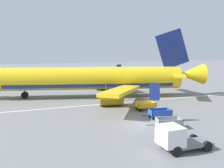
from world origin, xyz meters
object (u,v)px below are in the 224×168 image
traffic_cone_near_plane (154,103)px  traffic_cone_by_carts (147,102)px  traffic_cone_mid_apron (122,103)px  service_truck_beside_carts (176,138)px  baggage_cart_second_in_row (160,113)px  airplane (96,79)px  baggage_cart_nearest (169,123)px  baggage_cart_third_in_row (145,106)px

traffic_cone_near_plane → traffic_cone_by_carts: size_ratio=0.92×
traffic_cone_by_carts → traffic_cone_mid_apron: bearing=169.1°
service_truck_beside_carts → baggage_cart_second_in_row: bearing=66.3°
airplane → traffic_cone_by_carts: bearing=-55.4°
baggage_cart_nearest → service_truck_beside_carts: (-2.63, -4.98, 0.50)m
baggage_cart_third_in_row → service_truck_beside_carts: 13.11m
baggage_cart_nearest → baggage_cart_second_in_row: size_ratio=1.00×
service_truck_beside_carts → traffic_cone_mid_apron: size_ratio=6.99×
baggage_cart_second_in_row → baggage_cart_third_in_row: (0.28, 4.02, 0.00)m
service_truck_beside_carts → baggage_cart_nearest: bearing=62.1°
baggage_cart_third_in_row → traffic_cone_near_plane: (2.32, 1.74, -0.26)m
service_truck_beside_carts → traffic_cone_by_carts: 16.52m
service_truck_beside_carts → traffic_cone_near_plane: bearing=66.1°
service_truck_beside_carts → traffic_cone_mid_apron: (2.21, 16.14, -0.79)m
baggage_cart_third_in_row → traffic_cone_near_plane: size_ratio=5.23×
traffic_cone_near_plane → baggage_cart_third_in_row: bearing=-143.1°
baggage_cart_third_in_row → traffic_cone_near_plane: bearing=36.9°
traffic_cone_by_carts → baggage_cart_nearest: bearing=-106.7°
airplane → traffic_cone_mid_apron: 7.71m
service_truck_beside_carts → traffic_cone_by_carts: size_ratio=5.86×
traffic_cone_near_plane → traffic_cone_mid_apron: 4.52m
baggage_cart_nearest → service_truck_beside_carts: 5.65m
airplane → traffic_cone_mid_apron: (1.72, -7.00, -2.74)m
baggage_cart_second_in_row → traffic_cone_mid_apron: baggage_cart_second_in_row is taller
service_truck_beside_carts → traffic_cone_near_plane: size_ratio=6.36×
service_truck_beside_carts → traffic_cone_mid_apron: 16.31m
baggage_cart_nearest → baggage_cart_second_in_row: (1.07, 3.48, 0.00)m
traffic_cone_near_plane → airplane: bearing=123.1°
baggage_cart_second_in_row → baggage_cart_nearest: bearing=-107.1°
baggage_cart_second_in_row → service_truck_beside_carts: (-3.71, -8.46, 0.50)m
baggage_cart_third_in_row → traffic_cone_mid_apron: size_ratio=5.75×
airplane → baggage_cart_nearest: 18.45m
traffic_cone_mid_apron → baggage_cart_second_in_row: bearing=-79.0°
airplane → baggage_cart_second_in_row: (3.22, -14.68, -2.45)m
baggage_cart_second_in_row → traffic_cone_near_plane: size_ratio=5.24×
traffic_cone_mid_apron → traffic_cone_by_carts: (3.57, -0.69, 0.06)m
baggage_cart_second_in_row → baggage_cart_third_in_row: bearing=86.0°
baggage_cart_third_in_row → traffic_cone_mid_apron: 4.08m
baggage_cart_second_in_row → traffic_cone_near_plane: bearing=65.8°
traffic_cone_by_carts → airplane: bearing=124.6°
airplane → baggage_cart_nearest: bearing=-83.3°
baggage_cart_third_in_row → traffic_cone_by_carts: baggage_cart_third_in_row is taller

